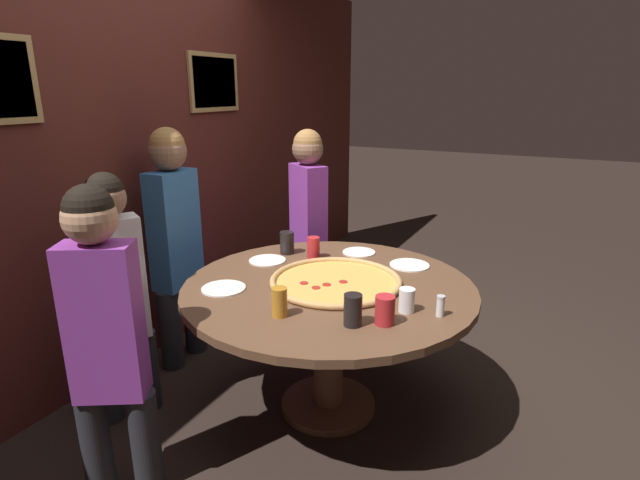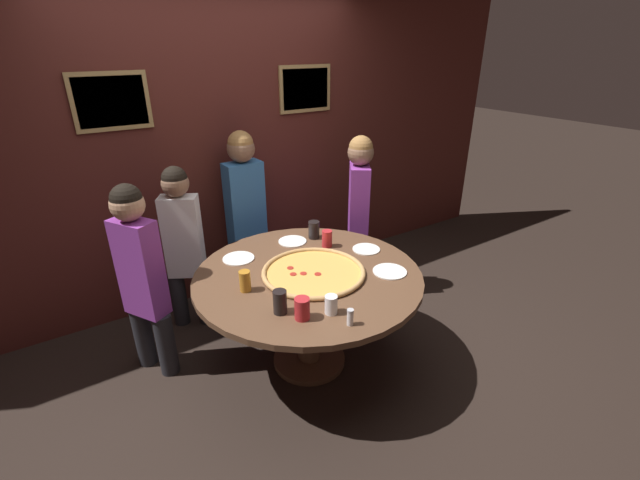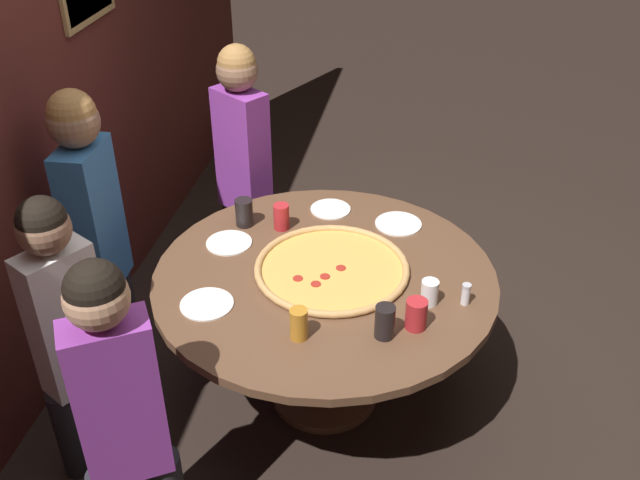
% 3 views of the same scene
% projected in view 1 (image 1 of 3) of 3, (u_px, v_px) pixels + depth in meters
% --- Properties ---
extents(ground_plane, '(24.00, 24.00, 0.00)m').
position_uv_depth(ground_plane, '(328.00, 407.00, 2.80)').
color(ground_plane, black).
extents(back_wall, '(6.40, 0.08, 2.60)m').
position_uv_depth(back_wall, '(129.00, 158.00, 3.01)').
color(back_wall, '#4C1E19').
rests_on(back_wall, ground_plane).
extents(dining_table, '(1.51, 1.51, 0.74)m').
position_uv_depth(dining_table, '(329.00, 309.00, 2.62)').
color(dining_table, brown).
rests_on(dining_table, ground_plane).
extents(giant_pizza, '(0.69, 0.69, 0.03)m').
position_uv_depth(giant_pizza, '(336.00, 281.00, 2.59)').
color(giant_pizza, '#E5A84C').
rests_on(giant_pizza, dining_table).
extents(drink_cup_by_shaker, '(0.07, 0.07, 0.11)m').
position_uv_depth(drink_cup_by_shaker, '(407.00, 300.00, 2.25)').
color(drink_cup_by_shaker, white).
rests_on(drink_cup_by_shaker, dining_table).
extents(drink_cup_far_left, '(0.08, 0.08, 0.13)m').
position_uv_depth(drink_cup_far_left, '(313.00, 248.00, 2.96)').
color(drink_cup_far_left, '#B22328').
rests_on(drink_cup_far_left, dining_table).
extents(drink_cup_near_left, '(0.08, 0.08, 0.14)m').
position_uv_depth(drink_cup_near_left, '(353.00, 310.00, 2.12)').
color(drink_cup_near_left, black).
rests_on(drink_cup_near_left, dining_table).
extents(drink_cup_centre_back, '(0.09, 0.09, 0.14)m').
position_uv_depth(drink_cup_centre_back, '(287.00, 243.00, 3.04)').
color(drink_cup_centre_back, black).
rests_on(drink_cup_centre_back, dining_table).
extents(drink_cup_beside_pizza, '(0.09, 0.09, 0.13)m').
position_uv_depth(drink_cup_beside_pizza, '(385.00, 310.00, 2.13)').
color(drink_cup_beside_pizza, '#B22328').
rests_on(drink_cup_beside_pizza, dining_table).
extents(drink_cup_far_right, '(0.07, 0.07, 0.13)m').
position_uv_depth(drink_cup_far_right, '(279.00, 302.00, 2.20)').
color(drink_cup_far_right, '#BC7A23').
rests_on(drink_cup_far_right, dining_table).
extents(white_plate_near_front, '(0.23, 0.23, 0.01)m').
position_uv_depth(white_plate_near_front, '(409.00, 265.00, 2.85)').
color(white_plate_near_front, white).
rests_on(white_plate_near_front, dining_table).
extents(white_plate_right_side, '(0.20, 0.20, 0.01)m').
position_uv_depth(white_plate_right_side, '(359.00, 252.00, 3.07)').
color(white_plate_right_side, white).
rests_on(white_plate_right_side, dining_table).
extents(white_plate_left_side, '(0.22, 0.22, 0.01)m').
position_uv_depth(white_plate_left_side, '(224.00, 288.00, 2.52)').
color(white_plate_left_side, white).
rests_on(white_plate_left_side, dining_table).
extents(white_plate_beside_cup, '(0.21, 0.21, 0.01)m').
position_uv_depth(white_plate_beside_cup, '(267.00, 260.00, 2.92)').
color(white_plate_beside_cup, white).
rests_on(white_plate_beside_cup, dining_table).
extents(condiment_shaker, '(0.04, 0.04, 0.10)m').
position_uv_depth(condiment_shaker, '(440.00, 306.00, 2.21)').
color(condiment_shaker, silver).
rests_on(condiment_shaker, dining_table).
extents(diner_centre_back, '(0.35, 0.27, 1.33)m').
position_uv_depth(diner_centre_back, '(116.00, 285.00, 2.53)').
color(diner_centre_back, '#232328').
rests_on(diner_centre_back, ground_plane).
extents(diner_far_left, '(0.31, 0.37, 1.45)m').
position_uv_depth(diner_far_left, '(308.00, 218.00, 3.58)').
color(diner_far_left, '#232328').
rests_on(diner_far_left, ground_plane).
extents(diner_side_right, '(0.38, 0.22, 1.50)m').
position_uv_depth(diner_side_right, '(175.00, 235.00, 3.06)').
color(diner_side_right, '#232328').
rests_on(diner_side_right, ground_plane).
extents(diner_side_left, '(0.28, 0.36, 1.37)m').
position_uv_depth(diner_side_left, '(105.00, 329.00, 2.02)').
color(diner_side_left, '#232328').
rests_on(diner_side_left, ground_plane).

